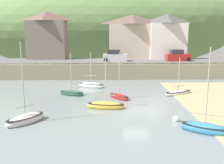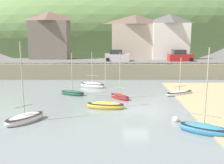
% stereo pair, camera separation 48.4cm
% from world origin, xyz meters
% --- Properties ---
extents(ground, '(48.00, 41.00, 0.61)m').
position_xyz_m(ground, '(1.40, -9.56, 0.16)').
color(ground, gray).
extents(quay_seawall, '(48.00, 9.40, 2.40)m').
position_xyz_m(quay_seawall, '(0.00, 17.50, 1.36)').
color(quay_seawall, gray).
rests_on(quay_seawall, ground).
extents(hillside_backdrop, '(80.00, 44.00, 26.36)m').
position_xyz_m(hillside_backdrop, '(-4.06, 55.20, 9.23)').
color(hillside_backdrop, '#63894D').
rests_on(hillside_backdrop, ground).
extents(waterfront_building_left, '(7.23, 5.09, 8.58)m').
position_xyz_m(waterfront_building_left, '(-13.85, 25.20, 6.76)').
color(waterfront_building_left, '#6F685C').
rests_on(waterfront_building_left, ground).
extents(waterfront_building_centre, '(8.80, 4.95, 8.00)m').
position_xyz_m(waterfront_building_centre, '(1.90, 25.20, 6.47)').
color(waterfront_building_centre, beige).
rests_on(waterfront_building_centre, ground).
extents(waterfront_building_right, '(6.88, 5.64, 8.14)m').
position_xyz_m(waterfront_building_right, '(8.28, 25.20, 6.54)').
color(waterfront_building_right, white).
rests_on(waterfront_building_right, ground).
extents(sailboat_nearest_shore, '(3.82, 2.54, 4.62)m').
position_xyz_m(sailboat_nearest_shore, '(5.70, 6.13, 0.25)').
color(sailboat_nearest_shore, silver).
rests_on(sailboat_nearest_shore, ground).
extents(rowboat_small_beached, '(3.31, 2.27, 5.18)m').
position_xyz_m(rowboat_small_beached, '(-7.06, 6.21, 0.25)').
color(rowboat_small_beached, '#1F563C').
rests_on(rowboat_small_beached, ground).
extents(fishing_boat_green, '(3.82, 2.94, 6.62)m').
position_xyz_m(fishing_boat_green, '(4.55, -5.74, 0.32)').
color(fishing_boat_green, teal).
rests_on(fishing_boat_green, ground).
extents(sailboat_tall_mast, '(3.33, 3.60, 6.94)m').
position_xyz_m(sailboat_tall_mast, '(-9.64, -3.35, 0.32)').
color(sailboat_tall_mast, white).
rests_on(sailboat_tall_mast, ground).
extents(sailboat_white_hull, '(2.62, 2.77, 5.34)m').
position_xyz_m(sailboat_white_hull, '(-1.46, 4.40, 0.27)').
color(sailboat_white_hull, maroon).
rests_on(sailboat_white_hull, ground).
extents(sailboat_far_left, '(3.69, 2.29, 4.98)m').
position_xyz_m(sailboat_far_left, '(-4.99, 10.40, 0.31)').
color(sailboat_far_left, white).
rests_on(sailboat_far_left, ground).
extents(motorboat_with_cabin, '(3.89, 1.67, 5.68)m').
position_xyz_m(motorboat_with_cabin, '(-2.96, 0.62, 0.30)').
color(motorboat_with_cabin, gold).
rests_on(motorboat_with_cabin, ground).
extents(parked_car_near_slipway, '(4.20, 1.95, 1.95)m').
position_xyz_m(parked_car_near_slipway, '(-1.45, 20.70, 3.20)').
color(parked_car_near_slipway, '#BBB8BB').
rests_on(parked_car_near_slipway, ground).
extents(parked_car_by_wall, '(4.21, 1.98, 1.95)m').
position_xyz_m(parked_car_by_wall, '(9.33, 20.70, 3.20)').
color(parked_car_by_wall, '#AE2121').
rests_on(parked_car_by_wall, ground).
extents(mooring_buoy, '(0.57, 0.57, 0.57)m').
position_xyz_m(mooring_buoy, '(3.05, -3.15, 0.17)').
color(mooring_buoy, silver).
rests_on(mooring_buoy, ground).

